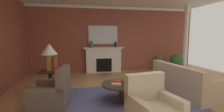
# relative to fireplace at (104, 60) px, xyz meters

# --- Properties ---
(ground_plane) EXTENTS (9.70, 9.70, 0.00)m
(ground_plane) POSITION_rel_fireplace_xyz_m (0.46, -3.23, -0.55)
(ground_plane) COLOR tan
(wall_fireplace) EXTENTS (8.06, 0.12, 3.03)m
(wall_fireplace) POSITION_rel_fireplace_xyz_m (0.46, 0.21, 0.97)
(wall_fireplace) COLOR brown
(wall_fireplace) RESTS_ON ground_plane
(crown_moulding) EXTENTS (8.06, 0.08, 0.12)m
(crown_moulding) POSITION_rel_fireplace_xyz_m (0.46, 0.13, 2.40)
(crown_moulding) COLOR white
(area_rug) EXTENTS (3.72, 2.38, 0.01)m
(area_rug) POSITION_rel_fireplace_xyz_m (-0.04, -3.35, -0.54)
(area_rug) COLOR #4C517A
(area_rug) RESTS_ON ground_plane
(fireplace) EXTENTS (1.80, 0.35, 1.15)m
(fireplace) POSITION_rel_fireplace_xyz_m (0.00, 0.00, 0.00)
(fireplace) COLOR white
(fireplace) RESTS_ON ground_plane
(mantel_mirror) EXTENTS (1.33, 0.04, 0.83)m
(mantel_mirror) POSITION_rel_fireplace_xyz_m (-0.00, 0.12, 1.17)
(mantel_mirror) COLOR silver
(sofa) EXTENTS (1.07, 2.17, 0.85)m
(sofa) POSITION_rel_fireplace_xyz_m (1.88, -3.18, -0.25)
(sofa) COLOR tan
(sofa) RESTS_ON ground_plane
(armchair_near_window) EXTENTS (0.89, 0.89, 0.95)m
(armchair_near_window) POSITION_rel_fireplace_xyz_m (-1.71, -3.48, -0.24)
(armchair_near_window) COLOR brown
(armchair_near_window) RESTS_ON ground_plane
(armchair_facing_fireplace) EXTENTS (0.93, 0.93, 0.95)m
(armchair_facing_fireplace) POSITION_rel_fireplace_xyz_m (0.21, -4.67, -0.24)
(armchair_facing_fireplace) COLOR #C1B293
(armchair_facing_fireplace) RESTS_ON ground_plane
(coffee_table) EXTENTS (1.00, 1.00, 0.45)m
(coffee_table) POSITION_rel_fireplace_xyz_m (-0.04, -3.35, -0.21)
(coffee_table) COLOR #2D2319
(coffee_table) RESTS_ON ground_plane
(side_table) EXTENTS (0.56, 0.56, 0.70)m
(side_table) POSITION_rel_fireplace_xyz_m (-1.88, -2.57, -0.15)
(side_table) COLOR #2D2319
(side_table) RESTS_ON ground_plane
(table_lamp) EXTENTS (0.44, 0.44, 0.75)m
(table_lamp) POSITION_rel_fireplace_xyz_m (-1.88, -2.57, 0.68)
(table_lamp) COLOR #B28E38
(table_lamp) RESTS_ON side_table
(vase_tall_corner) EXTENTS (0.27, 0.27, 0.74)m
(vase_tall_corner) POSITION_rel_fireplace_xyz_m (2.62, -0.30, -0.18)
(vase_tall_corner) COLOR #33703D
(vase_tall_corner) RESTS_ON ground_plane
(vase_on_side_table) EXTENTS (0.13, 0.13, 0.39)m
(vase_on_side_table) POSITION_rel_fireplace_xyz_m (-1.73, -2.69, 0.35)
(vase_on_side_table) COLOR #9E3328
(vase_on_side_table) RESTS_ON side_table
(vase_mantel_right) EXTENTS (0.10, 0.10, 0.26)m
(vase_mantel_right) POSITION_rel_fireplace_xyz_m (0.55, -0.05, 0.73)
(vase_mantel_right) COLOR black
(vase_mantel_right) RESTS_ON fireplace
(vase_mantel_left) EXTENTS (0.14, 0.14, 0.29)m
(vase_mantel_left) POSITION_rel_fireplace_xyz_m (-0.55, -0.05, 0.75)
(vase_mantel_left) COLOR #33703D
(vase_mantel_left) RESTS_ON fireplace
(book_red_cover) EXTENTS (0.26, 0.20, 0.04)m
(book_red_cover) POSITION_rel_fireplace_xyz_m (-0.19, -3.46, -0.07)
(book_red_cover) COLOR tan
(book_red_cover) RESTS_ON coffee_table
(book_art_folio) EXTENTS (0.25, 0.18, 0.04)m
(book_art_folio) POSITION_rel_fireplace_xyz_m (-0.12, -3.32, -0.03)
(book_art_folio) COLOR maroon
(book_art_folio) RESTS_ON coffee_table
(book_small_novel) EXTENTS (0.26, 0.21, 0.06)m
(book_small_novel) POSITION_rel_fireplace_xyz_m (0.14, -3.41, 0.02)
(book_small_novel) COLOR tan
(book_small_novel) RESTS_ON coffee_table
(potted_plant) EXTENTS (0.56, 0.56, 0.83)m
(potted_plant) POSITION_rel_fireplace_xyz_m (3.22, -0.73, -0.05)
(potted_plant) COLOR #BCB29E
(potted_plant) RESTS_ON ground_plane
(column_white) EXTENTS (0.20, 0.20, 3.03)m
(column_white) POSITION_rel_fireplace_xyz_m (3.62, -0.76, 0.97)
(column_white) COLOR white
(column_white) RESTS_ON ground_plane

